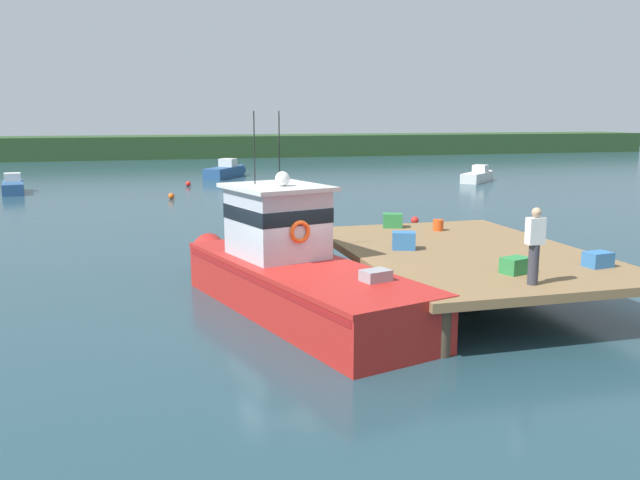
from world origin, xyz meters
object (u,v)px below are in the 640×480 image
moored_boat_far_left (226,171)px  mooring_buoy_spare_mooring (171,196)px  bait_bucket (438,225)px  main_fishing_boat (290,269)px  moored_boat_mid_harbor (479,176)px  crate_single_by_cleat (598,259)px  mooring_buoy_channel_marker (415,220)px  crate_stack_mid_dock (515,265)px  crate_single_far (404,241)px  deckhand_by_the_boat (535,244)px  moored_boat_near_channel (13,186)px  crate_stack_near_edge (393,220)px  mooring_buoy_outer (188,184)px

moored_boat_far_left → mooring_buoy_spare_mooring: bearing=-110.5°
bait_bucket → moored_boat_far_left: bait_bucket is taller
main_fishing_boat → moored_boat_mid_harbor: bearing=53.9°
crate_single_by_cleat → moored_boat_mid_harbor: (13.30, 30.13, -0.97)m
moored_boat_far_left → mooring_buoy_channel_marker: bearing=-78.4°
main_fishing_boat → mooring_buoy_channel_marker: size_ratio=29.03×
main_fishing_boat → crate_single_by_cleat: 7.27m
crate_stack_mid_dock → mooring_buoy_channel_marker: 14.25m
crate_single_far → crate_single_by_cleat: crate_single_far is taller
crate_single_far → deckhand_by_the_boat: size_ratio=0.37×
crate_stack_mid_dock → moored_boat_near_channel: (-15.50, 31.50, -0.97)m
crate_stack_mid_dock → moored_boat_mid_harbor: bearing=62.8°
crate_stack_mid_dock → crate_stack_near_edge: (-0.37, 6.56, 0.04)m
crate_single_far → moored_boat_near_channel: crate_single_far is taller
crate_single_by_cleat → deckhand_by_the_boat: 2.71m
deckhand_by_the_boat → mooring_buoy_outer: size_ratio=4.63×
mooring_buoy_spare_mooring → mooring_buoy_channel_marker: bearing=-50.3°
crate_stack_near_edge → mooring_buoy_outer: bearing=99.9°
crate_stack_near_edge → bait_bucket: crate_stack_near_edge is taller
main_fishing_boat → moored_boat_near_channel: main_fishing_boat is taller
deckhand_by_the_boat → moored_boat_mid_harbor: size_ratio=0.40×
crate_single_by_cleat → mooring_buoy_spare_mooring: 26.91m
moored_boat_far_left → moored_boat_mid_harbor: (17.04, -8.13, -0.08)m
main_fishing_boat → bait_bucket: bearing=29.6°
main_fishing_boat → bait_bucket: main_fishing_boat is taller
deckhand_by_the_boat → moored_boat_near_channel: 35.95m
crate_stack_mid_dock → deckhand_by_the_boat: deckhand_by_the_boat is taller
crate_single_by_cleat → moored_boat_near_channel: (-17.71, 31.44, -0.97)m
bait_bucket → deckhand_by_the_boat: size_ratio=0.21×
deckhand_by_the_boat → mooring_buoy_channel_marker: bearing=75.9°
deckhand_by_the_boat → mooring_buoy_outer: deckhand_by_the_boat is taller
deckhand_by_the_boat → mooring_buoy_channel_marker: deckhand_by_the_boat is taller
crate_stack_mid_dock → mooring_buoy_channel_marker: bearing=75.7°
moored_boat_mid_harbor → mooring_buoy_outer: moored_boat_mid_harbor is taller
crate_single_far → mooring_buoy_spare_mooring: size_ratio=1.68×
crate_stack_mid_dock → moored_boat_near_channel: bearing=116.2°
moored_boat_far_left → crate_stack_near_edge: bearing=-87.9°
crate_single_far → deckhand_by_the_boat: deckhand_by_the_boat is taller
main_fishing_boat → bait_bucket: (5.36, 3.05, 0.36)m
deckhand_by_the_boat → mooring_buoy_channel_marker: size_ratio=4.77×
crate_single_far → bait_bucket: crate_single_far is taller
moored_boat_far_left → bait_bucket: bearing=-86.0°
crate_stack_mid_dock → moored_boat_near_channel: 35.12m
crate_single_by_cleat → mooring_buoy_outer: size_ratio=1.71×
crate_single_far → mooring_buoy_spare_mooring: (-4.92, 22.35, -1.25)m
crate_single_by_cleat → mooring_buoy_outer: crate_single_by_cleat is taller
main_fishing_boat → moored_boat_near_channel: size_ratio=2.09×
crate_stack_mid_dock → mooring_buoy_outer: (-4.85, 32.33, -1.21)m
crate_single_by_cleat → mooring_buoy_spare_mooring: crate_single_by_cleat is taller
crate_stack_near_edge → mooring_buoy_spare_mooring: crate_stack_near_edge is taller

